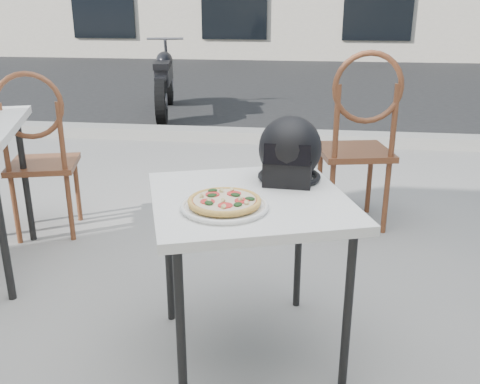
# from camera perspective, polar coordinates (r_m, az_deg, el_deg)

# --- Properties ---
(ground) EXTENTS (80.00, 80.00, 0.00)m
(ground) POSITION_cam_1_polar(r_m,az_deg,el_deg) (2.89, 2.19, -9.67)
(ground) COLOR gray
(ground) RESTS_ON ground
(street_asphalt) EXTENTS (30.00, 8.00, 0.00)m
(street_asphalt) POSITION_cam_1_polar(r_m,az_deg,el_deg) (9.61, 6.23, 11.24)
(street_asphalt) COLOR black
(street_asphalt) RESTS_ON ground
(curb) EXTENTS (30.00, 0.25, 0.12)m
(curb) POSITION_cam_1_polar(r_m,az_deg,el_deg) (5.67, 5.09, 5.88)
(curb) COLOR gray
(curb) RESTS_ON ground
(cafe_table_main) EXTENTS (0.94, 0.94, 0.71)m
(cafe_table_main) POSITION_cam_1_polar(r_m,az_deg,el_deg) (2.09, 0.98, -2.08)
(cafe_table_main) COLOR silver
(cafe_table_main) RESTS_ON ground
(plate) EXTENTS (0.37, 0.37, 0.02)m
(plate) POSITION_cam_1_polar(r_m,az_deg,el_deg) (1.94, -1.66, -1.55)
(plate) COLOR white
(plate) RESTS_ON cafe_table_main
(pizza) EXTENTS (0.34, 0.34, 0.03)m
(pizza) POSITION_cam_1_polar(r_m,az_deg,el_deg) (1.93, -1.66, -0.96)
(pizza) COLOR gold
(pizza) RESTS_ON plate
(helmet) EXTENTS (0.28, 0.29, 0.27)m
(helmet) POSITION_cam_1_polar(r_m,az_deg,el_deg) (2.23, 5.33, 4.23)
(helmet) COLOR black
(helmet) RESTS_ON cafe_table_main
(cafe_chair_main) EXTENTS (0.52, 0.52, 1.15)m
(cafe_chair_main) POSITION_cam_1_polar(r_m,az_deg,el_deg) (3.43, 12.61, 6.18)
(cafe_chair_main) COLOR brown
(cafe_chair_main) RESTS_ON ground
(cafe_chair_side) EXTENTS (0.49, 0.49, 1.05)m
(cafe_chair_side) POSITION_cam_1_polar(r_m,az_deg,el_deg) (3.45, -20.73, 4.49)
(cafe_chair_side) COLOR brown
(cafe_chair_side) RESTS_ON ground
(motorcycle) EXTENTS (0.57, 1.87, 0.94)m
(motorcycle) POSITION_cam_1_polar(r_m,az_deg,el_deg) (7.15, -8.05, 11.54)
(motorcycle) COLOR black
(motorcycle) RESTS_ON street_asphalt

